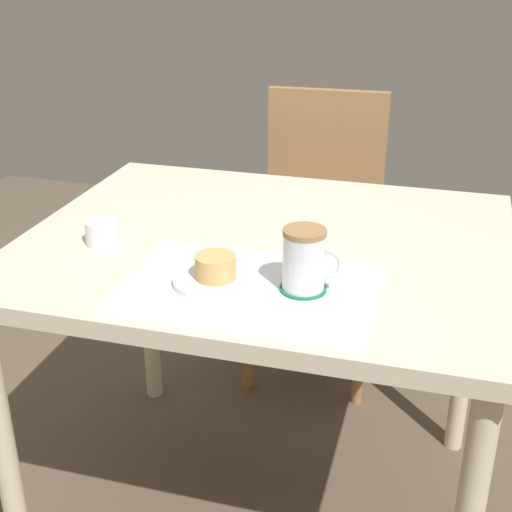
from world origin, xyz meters
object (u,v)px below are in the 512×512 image
object	(u,v)px
coffee_mug	(305,259)
pastry_plate	(216,280)
dining_table	(266,274)
sugar_bowl	(102,232)
pastry	(215,267)
wooden_chair	(319,222)

from	to	relation	value
coffee_mug	pastry_plate	bearing A→B (deg)	-173.82
dining_table	sugar_bowl	size ratio (longest dim) A/B	14.86
pastry	coffee_mug	world-z (taller)	coffee_mug
dining_table	pastry_plate	world-z (taller)	pastry_plate
dining_table	pastry	bearing A→B (deg)	-97.82
coffee_mug	sugar_bowl	xyz separation A→B (m)	(-0.46, 0.10, -0.04)
pastry	sugar_bowl	world-z (taller)	pastry
dining_table	wooden_chair	xyz separation A→B (m)	(-0.02, 0.75, -0.17)
pastry_plate	pastry	world-z (taller)	pastry
pastry	coffee_mug	size ratio (longest dim) A/B	0.66
sugar_bowl	dining_table	bearing A→B (deg)	20.09
dining_table	sugar_bowl	xyz separation A→B (m)	(-0.33, -0.12, 0.11)
pastry_plate	sugar_bowl	distance (m)	0.32
wooden_chair	pastry	xyz separation A→B (m)	(-0.01, -0.99, 0.30)
coffee_mug	sugar_bowl	world-z (taller)	coffee_mug
sugar_bowl	wooden_chair	bearing A→B (deg)	70.77
dining_table	pastry	distance (m)	0.27
wooden_chair	sugar_bowl	xyz separation A→B (m)	(-0.30, -0.87, 0.28)
pastry_plate	coffee_mug	xyz separation A→B (m)	(0.17, 0.02, 0.06)
coffee_mug	pastry	bearing A→B (deg)	-173.82
dining_table	sugar_bowl	world-z (taller)	sugar_bowl
pastry_plate	pastry	distance (m)	0.03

